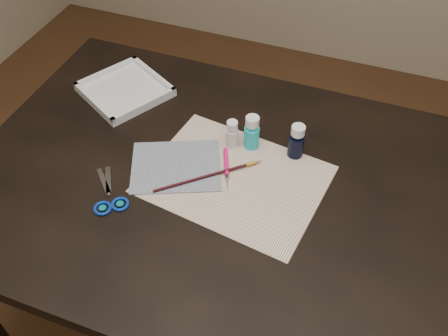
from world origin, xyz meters
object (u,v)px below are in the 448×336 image
(canvas, at_px, (176,166))
(paint_bottle_navy, at_px, (297,141))
(scissors, at_px, (105,190))
(paint_bottle_cyan, at_px, (252,132))
(paper, at_px, (235,179))
(palette_tray, at_px, (125,89))
(paint_bottle_white, at_px, (232,134))

(canvas, height_order, paint_bottle_navy, paint_bottle_navy)
(paint_bottle_navy, relative_size, scissors, 0.58)
(canvas, relative_size, paint_bottle_cyan, 2.28)
(canvas, bearing_deg, paper, 4.87)
(paint_bottle_navy, bearing_deg, paper, -130.95)
(canvas, height_order, palette_tray, palette_tray)
(paper, relative_size, paint_bottle_navy, 4.38)
(paint_bottle_cyan, xyz_separation_m, paint_bottle_navy, (0.12, 0.01, -0.00))
(paint_bottle_cyan, relative_size, scissors, 0.58)
(canvas, xyz_separation_m, paint_bottle_white, (0.11, 0.13, 0.04))
(paint_bottle_white, relative_size, scissors, 0.47)
(canvas, bearing_deg, paint_bottle_white, 50.22)
(paint_bottle_white, xyz_separation_m, paint_bottle_cyan, (0.05, 0.01, 0.01))
(paper, xyz_separation_m, scissors, (-0.28, -0.15, 0.00))
(palette_tray, bearing_deg, paper, -26.67)
(canvas, xyz_separation_m, paint_bottle_navy, (0.27, 0.15, 0.05))
(paint_bottle_navy, bearing_deg, palette_tray, 172.07)
(paint_bottle_white, relative_size, paint_bottle_navy, 0.82)
(paper, height_order, canvas, canvas)
(canvas, bearing_deg, paint_bottle_navy, 28.73)
(paper, bearing_deg, palette_tray, 153.33)
(paint_bottle_white, distance_m, paint_bottle_navy, 0.17)
(paint_bottle_navy, distance_m, scissors, 0.49)
(paper, height_order, scissors, scissors)
(paint_bottle_white, bearing_deg, paper, -66.95)
(paint_bottle_navy, relative_size, palette_tray, 0.45)
(canvas, bearing_deg, paint_bottle_cyan, 42.36)
(paper, relative_size, paint_bottle_white, 5.34)
(canvas, bearing_deg, palette_tray, 139.89)
(scissors, bearing_deg, paint_bottle_white, -86.90)
(paper, height_order, paint_bottle_cyan, paint_bottle_cyan)
(paint_bottle_white, height_order, paint_bottle_cyan, paint_bottle_cyan)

